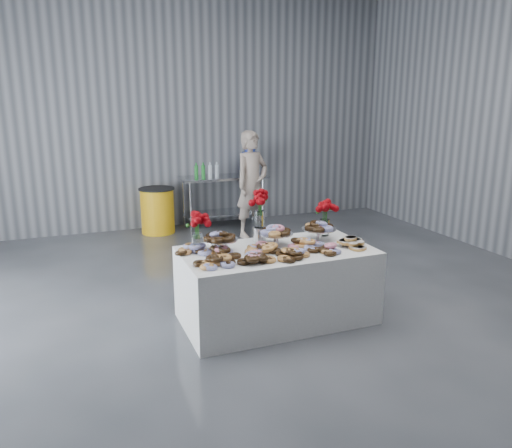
{
  "coord_description": "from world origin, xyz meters",
  "views": [
    {
      "loc": [
        -1.84,
        -4.1,
        2.23
      ],
      "look_at": [
        0.01,
        0.62,
        0.93
      ],
      "focal_mm": 35.0,
      "sensor_mm": 36.0,
      "label": 1
    }
  ],
  "objects_px": {
    "person": "(252,184)",
    "trash_barrel": "(158,210)",
    "water_jug": "(250,160)",
    "display_table": "(277,285)",
    "prep_table": "(223,192)"
  },
  "relations": [
    {
      "from": "prep_table",
      "to": "person",
      "type": "relative_size",
      "value": 0.87
    },
    {
      "from": "display_table",
      "to": "trash_barrel",
      "type": "height_order",
      "value": "trash_barrel"
    },
    {
      "from": "person",
      "to": "trash_barrel",
      "type": "distance_m",
      "value": 1.67
    },
    {
      "from": "display_table",
      "to": "prep_table",
      "type": "xyz_separation_m",
      "value": [
        0.67,
        3.85,
        0.24
      ]
    },
    {
      "from": "prep_table",
      "to": "person",
      "type": "bearing_deg",
      "value": -71.95
    },
    {
      "from": "prep_table",
      "to": "trash_barrel",
      "type": "xyz_separation_m",
      "value": [
        -1.16,
        -0.0,
        -0.24
      ]
    },
    {
      "from": "display_table",
      "to": "trash_barrel",
      "type": "distance_m",
      "value": 3.88
    },
    {
      "from": "water_jug",
      "to": "prep_table",
      "type": "bearing_deg",
      "value": 180.0
    },
    {
      "from": "display_table",
      "to": "person",
      "type": "height_order",
      "value": "person"
    },
    {
      "from": "person",
      "to": "trash_barrel",
      "type": "bearing_deg",
      "value": 131.08
    },
    {
      "from": "display_table",
      "to": "person",
      "type": "distance_m",
      "value": 3.26
    },
    {
      "from": "prep_table",
      "to": "trash_barrel",
      "type": "height_order",
      "value": "prep_table"
    },
    {
      "from": "water_jug",
      "to": "display_table",
      "type": "bearing_deg",
      "value": -106.87
    },
    {
      "from": "display_table",
      "to": "trash_barrel",
      "type": "bearing_deg",
      "value": 97.32
    },
    {
      "from": "water_jug",
      "to": "trash_barrel",
      "type": "height_order",
      "value": "water_jug"
    }
  ]
}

